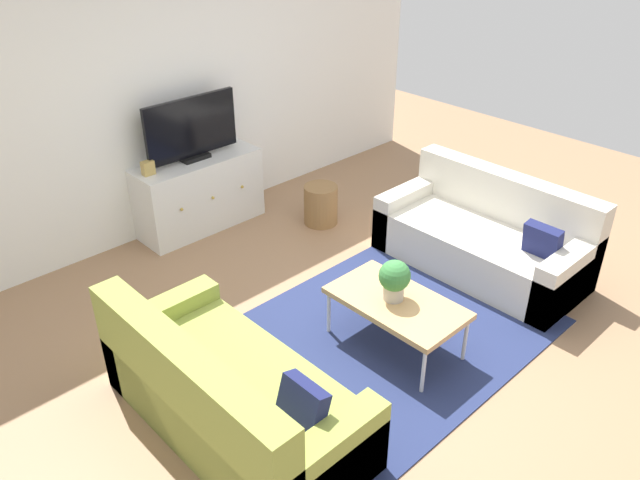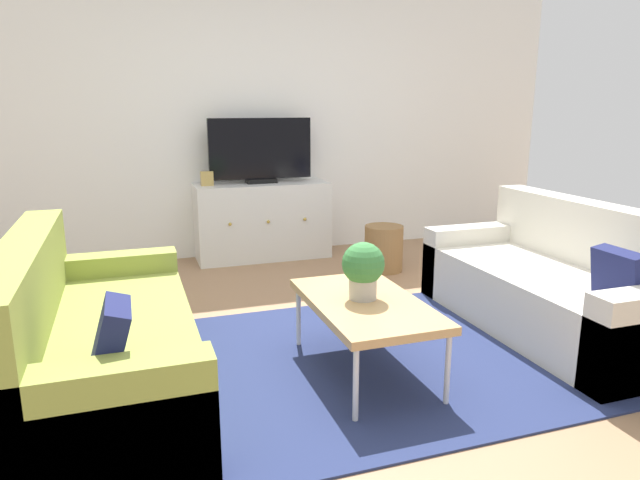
# 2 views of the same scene
# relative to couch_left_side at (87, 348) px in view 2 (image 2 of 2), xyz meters

# --- Properties ---
(ground_plane) EXTENTS (10.00, 10.00, 0.00)m
(ground_plane) POSITION_rel_couch_left_side_xyz_m (1.44, 0.10, -0.27)
(ground_plane) COLOR #997251
(wall_back) EXTENTS (6.40, 0.12, 2.70)m
(wall_back) POSITION_rel_couch_left_side_xyz_m (1.44, 2.65, 1.08)
(wall_back) COLOR white
(wall_back) RESTS_ON ground_plane
(area_rug) EXTENTS (2.50, 1.90, 0.01)m
(area_rug) POSITION_rel_couch_left_side_xyz_m (1.44, -0.05, -0.27)
(area_rug) COLOR navy
(area_rug) RESTS_ON ground_plane
(couch_left_side) EXTENTS (0.85, 1.81, 0.82)m
(couch_left_side) POSITION_rel_couch_left_side_xyz_m (0.00, 0.00, 0.00)
(couch_left_side) COLOR olive
(couch_left_side) RESTS_ON ground_plane
(couch_right_side) EXTENTS (0.85, 1.81, 0.82)m
(couch_right_side) POSITION_rel_couch_left_side_xyz_m (2.87, 0.00, 0.00)
(couch_right_side) COLOR beige
(couch_right_side) RESTS_ON ground_plane
(coffee_table) EXTENTS (0.56, 0.99, 0.42)m
(coffee_table) POSITION_rel_couch_left_side_xyz_m (1.41, -0.18, 0.12)
(coffee_table) COLOR tan
(coffee_table) RESTS_ON ground_plane
(potted_plant) EXTENTS (0.23, 0.23, 0.31)m
(potted_plant) POSITION_rel_couch_left_side_xyz_m (1.41, -0.15, 0.32)
(potted_plant) COLOR #B7B2A8
(potted_plant) RESTS_ON coffee_table
(tv_console) EXTENTS (1.26, 0.47, 0.72)m
(tv_console) POSITION_rel_couch_left_side_xyz_m (1.45, 2.37, 0.09)
(tv_console) COLOR silver
(tv_console) RESTS_ON ground_plane
(flat_screen_tv) EXTENTS (0.97, 0.16, 0.60)m
(flat_screen_tv) POSITION_rel_couch_left_side_xyz_m (1.45, 2.39, 0.75)
(flat_screen_tv) COLOR black
(flat_screen_tv) RESTS_ON tv_console
(mantel_clock) EXTENTS (0.11, 0.07, 0.13)m
(mantel_clock) POSITION_rel_couch_left_side_xyz_m (0.94, 2.37, 0.51)
(mantel_clock) COLOR tan
(mantel_clock) RESTS_ON tv_console
(wicker_basket) EXTENTS (0.34, 0.34, 0.40)m
(wicker_basket) POSITION_rel_couch_left_side_xyz_m (2.36, 1.60, -0.07)
(wicker_basket) COLOR olive
(wicker_basket) RESTS_ON ground_plane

